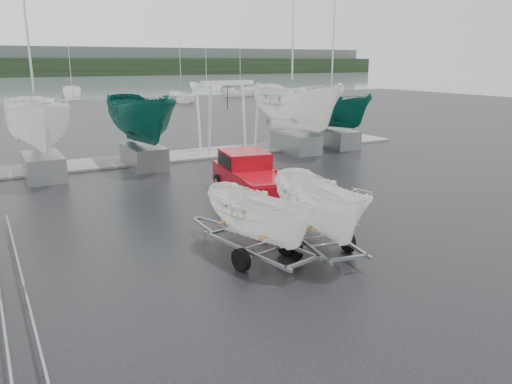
% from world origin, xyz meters
% --- Properties ---
extents(ground_plane, '(120.00, 120.00, 0.00)m').
position_xyz_m(ground_plane, '(0.00, 0.00, 0.00)').
color(ground_plane, black).
rests_on(ground_plane, ground).
extents(lake, '(300.00, 300.00, 0.00)m').
position_xyz_m(lake, '(0.00, 100.00, -0.01)').
color(lake, gray).
rests_on(lake, ground).
extents(dock, '(30.00, 3.00, 0.12)m').
position_xyz_m(dock, '(0.00, 13.00, 0.05)').
color(dock, gray).
rests_on(dock, ground).
extents(treeline, '(300.00, 8.00, 6.00)m').
position_xyz_m(treeline, '(0.00, 170.00, 3.00)').
color(treeline, black).
rests_on(treeline, ground).
extents(far_hill, '(300.00, 6.00, 10.00)m').
position_xyz_m(far_hill, '(0.00, 178.00, 5.00)').
color(far_hill, '#4C5651').
rests_on(far_hill, ground).
extents(pickup_truck, '(2.68, 5.53, 1.76)m').
position_xyz_m(pickup_truck, '(-0.20, 3.40, 0.92)').
color(pickup_truck, maroon).
rests_on(pickup_truck, ground).
extents(trailer_hitched, '(1.94, 3.75, 4.92)m').
position_xyz_m(trailer_hitched, '(-1.26, -2.63, 2.67)').
color(trailer_hitched, gray).
rests_on(trailer_hitched, ground).
extents(trailer_parked, '(1.90, 3.76, 4.40)m').
position_xyz_m(trailer_parked, '(-3.00, -2.31, 2.40)').
color(trailer_parked, gray).
rests_on(trailer_parked, ground).
extents(boat_hoist, '(3.30, 2.18, 4.12)m').
position_xyz_m(boat_hoist, '(3.57, 13.00, 2.67)').
color(boat_hoist, silver).
rests_on(boat_hoist, ground).
extents(keelboat_0, '(2.64, 3.20, 10.82)m').
position_xyz_m(keelboat_0, '(-6.82, 11.00, 4.20)').
color(keelboat_0, gray).
rests_on(keelboat_0, ground).
extents(keelboat_1, '(2.60, 3.20, 8.01)m').
position_xyz_m(keelboat_1, '(-2.06, 11.20, 4.14)').
color(keelboat_1, gray).
rests_on(keelboat_1, ground).
extents(keelboat_2, '(2.95, 3.20, 11.14)m').
position_xyz_m(keelboat_2, '(7.01, 11.00, 4.70)').
color(keelboat_2, gray).
rests_on(keelboat_2, ground).
extents(keelboat_3, '(2.26, 3.20, 10.43)m').
position_xyz_m(keelboat_3, '(10.12, 11.30, 3.57)').
color(keelboat_3, gray).
rests_on(keelboat_3, ground).
extents(mast_rack_0, '(0.56, 6.50, 0.06)m').
position_xyz_m(mast_rack_0, '(-9.00, 1.00, 0.35)').
color(mast_rack_0, gray).
rests_on(mast_rack_0, ground).
extents(mast_rack_1, '(0.56, 6.50, 0.06)m').
position_xyz_m(mast_rack_1, '(-9.00, -5.00, 0.35)').
color(mast_rack_1, gray).
rests_on(mast_rack_1, ground).
extents(moored_boat_2, '(2.27, 2.33, 10.89)m').
position_xyz_m(moored_boat_2, '(14.20, 48.32, 0.01)').
color(moored_boat_2, white).
rests_on(moored_boat_2, ground).
extents(moored_boat_3, '(2.70, 2.65, 11.11)m').
position_xyz_m(moored_boat_3, '(26.35, 55.23, 0.01)').
color(moored_boat_3, white).
rests_on(moored_boat_3, ground).
extents(moored_boat_5, '(2.96, 3.02, 11.49)m').
position_xyz_m(moored_boat_5, '(3.74, 65.82, 0.00)').
color(moored_boat_5, white).
rests_on(moored_boat_5, ground).
extents(moored_boat_7, '(3.71, 3.73, 11.55)m').
position_xyz_m(moored_boat_7, '(27.20, 69.86, 0.00)').
color(moored_boat_7, white).
rests_on(moored_boat_7, ground).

